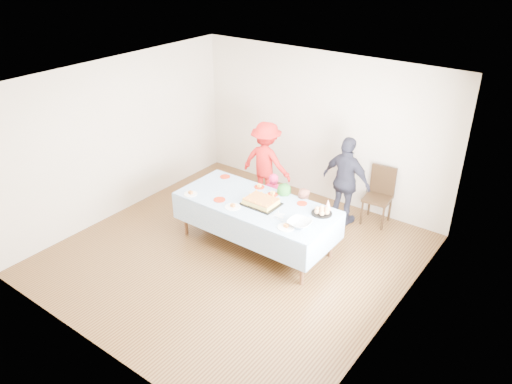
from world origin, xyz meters
TOP-DOWN VIEW (x-y plane):
  - ground at (0.00, 0.00)m, footprint 5.00×5.00m
  - room_walls at (0.05, 0.00)m, footprint 5.04×5.04m
  - party_table at (0.11, 0.41)m, footprint 2.50×1.10m
  - birthday_cake at (0.21, 0.40)m, footprint 0.54×0.42m
  - rolls_tray at (1.09, 0.70)m, footprint 0.31×0.31m
  - punch_bowl at (1.01, 0.23)m, footprint 0.33×0.33m
  - party_hat at (1.11, 0.84)m, footprint 0.11×0.11m
  - fork_pile at (0.68, 0.23)m, footprint 0.24×0.18m
  - plate_red_far_a at (-0.84, 0.81)m, footprint 0.17×0.17m
  - plate_red_far_b at (-0.15, 0.85)m, footprint 0.17×0.17m
  - plate_red_far_c at (0.17, 0.76)m, footprint 0.17×0.17m
  - plate_red_far_d at (0.70, 0.79)m, footprint 0.16×0.16m
  - plate_red_near at (-0.39, 0.13)m, footprint 0.18×0.18m
  - plate_white_left at (-0.87, 0.00)m, footprint 0.21×0.21m
  - plate_white_mid at (-0.08, 0.08)m, footprint 0.24×0.24m
  - plate_white_right at (0.89, 0.07)m, footprint 0.24×0.24m
  - dining_chair at (1.33, 2.28)m, footprint 0.47×0.47m
  - toddler_left at (-0.05, 1.11)m, footprint 0.41×0.34m
  - toddler_mid at (0.29, 0.91)m, footprint 0.51×0.39m
  - toddler_right at (0.58, 1.00)m, footprint 0.52×0.46m
  - adult_left at (-0.67, 1.77)m, footprint 1.00×0.61m
  - adult_right at (0.88, 1.89)m, footprint 0.95×0.49m

SIDE VIEW (x-z plane):
  - ground at x=0.00m, z-range 0.00..0.00m
  - toddler_right at x=0.58m, z-range 0.00..0.91m
  - toddler_mid at x=0.29m, z-range 0.00..0.94m
  - toddler_left at x=-0.05m, z-range 0.00..0.95m
  - dining_chair at x=1.33m, z-range 0.06..1.05m
  - party_table at x=0.11m, z-range 0.33..1.11m
  - adult_left at x=-0.67m, z-range 0.00..1.51m
  - adult_right at x=0.88m, z-range 0.00..1.55m
  - plate_red_far_a at x=-0.84m, z-range 0.78..0.79m
  - plate_red_far_b at x=-0.15m, z-range 0.78..0.79m
  - plate_red_far_c at x=0.17m, z-range 0.78..0.79m
  - plate_red_far_d at x=0.70m, z-range 0.78..0.79m
  - plate_red_near at x=-0.39m, z-range 0.78..0.79m
  - plate_white_left at x=-0.87m, z-range 0.78..0.79m
  - plate_white_mid at x=-0.08m, z-range 0.78..0.79m
  - plate_white_right at x=0.89m, z-range 0.78..0.79m
  - fork_pile at x=0.68m, z-range 0.78..0.85m
  - rolls_tray at x=1.09m, z-range 0.77..0.87m
  - punch_bowl at x=1.01m, z-range 0.78..0.86m
  - birthday_cake at x=0.21m, z-range 0.78..0.87m
  - party_hat at x=1.11m, z-range 0.78..0.96m
  - room_walls at x=0.05m, z-range 0.41..3.13m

